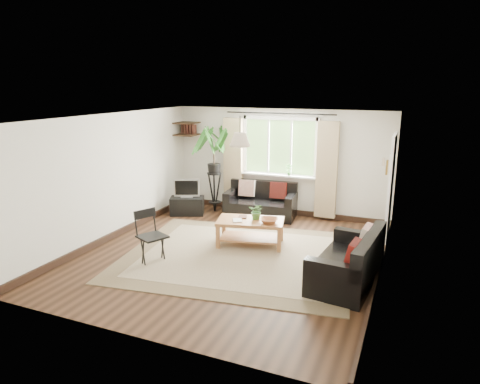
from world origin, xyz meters
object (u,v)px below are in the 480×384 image
at_px(tv_stand, 187,206).
at_px(sofa_back, 261,201).
at_px(sofa_right, 347,259).
at_px(palm_stand, 214,170).
at_px(folding_chair, 152,238).
at_px(coffee_table, 250,233).

bearing_deg(tv_stand, sofa_back, -6.39).
height_order(sofa_right, palm_stand, palm_stand).
height_order(sofa_right, folding_chair, folding_chair).
relative_size(coffee_table, tv_stand, 1.61).
distance_m(sofa_back, tv_stand, 1.70).
bearing_deg(sofa_back, coffee_table, -81.74).
distance_m(tv_stand, palm_stand, 1.04).
xyz_separation_m(palm_stand, folding_chair, (0.36, -3.11, -0.56)).
bearing_deg(coffee_table, palm_stand, 132.28).
relative_size(sofa_right, folding_chair, 1.82).
height_order(coffee_table, tv_stand, coffee_table).
relative_size(tv_stand, folding_chair, 0.85).
xyz_separation_m(tv_stand, palm_stand, (0.47, 0.48, 0.80)).
height_order(coffee_table, palm_stand, palm_stand).
xyz_separation_m(coffee_table, tv_stand, (-2.06, 1.26, -0.04)).
xyz_separation_m(coffee_table, palm_stand, (-1.58, 1.74, 0.75)).
height_order(sofa_back, palm_stand, palm_stand).
bearing_deg(sofa_right, folding_chair, -74.92).
xyz_separation_m(sofa_back, coffee_table, (0.43, -1.74, -0.12)).
distance_m(sofa_right, folding_chair, 3.16).
xyz_separation_m(coffee_table, folding_chair, (-1.22, -1.37, 0.20)).
height_order(sofa_back, folding_chair, folding_chair).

